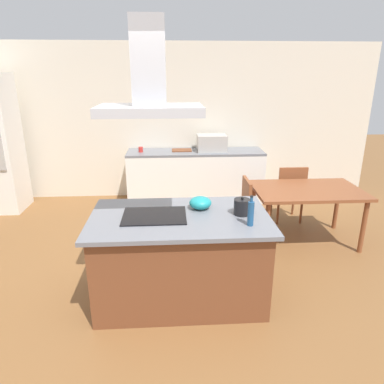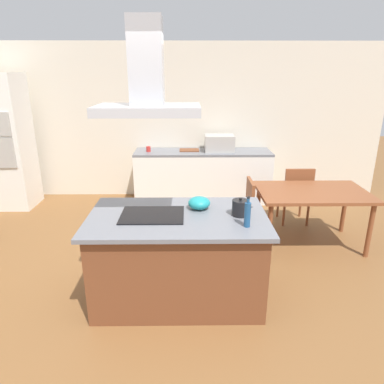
{
  "view_description": "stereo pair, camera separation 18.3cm",
  "coord_description": "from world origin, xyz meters",
  "px_view_note": "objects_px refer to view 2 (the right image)",
  "views": [
    {
      "loc": [
        -0.08,
        -3.07,
        2.19
      ],
      "look_at": [
        0.14,
        0.4,
        1.0
      ],
      "focal_mm": 32.56,
      "sensor_mm": 36.0,
      "label": 1
    },
    {
      "loc": [
        0.1,
        -3.08,
        2.19
      ],
      "look_at": [
        0.14,
        0.4,
        1.0
      ],
      "focal_mm": 32.56,
      "sensor_mm": 36.0,
      "label": 2
    }
  ],
  "objects_px": {
    "mixing_bowl": "(199,203)",
    "countertop_microwave": "(219,143)",
    "cutting_board": "(189,150)",
    "olive_oil_bottle": "(247,214)",
    "wall_oven_stack": "(6,143)",
    "coffee_mug_red": "(148,149)",
    "cooktop": "(152,215)",
    "dining_table": "(312,197)",
    "range_hood": "(147,84)",
    "tea_kettle": "(240,208)",
    "chair_facing_back_wall": "(296,192)",
    "chair_at_left_end": "(241,209)"
  },
  "relations": [
    {
      "from": "coffee_mug_red",
      "to": "range_hood",
      "type": "height_order",
      "value": "range_hood"
    },
    {
      "from": "tea_kettle",
      "to": "chair_facing_back_wall",
      "type": "distance_m",
      "value": 2.19
    },
    {
      "from": "wall_oven_stack",
      "to": "cutting_board",
      "type": "bearing_deg",
      "value": 5.36
    },
    {
      "from": "chair_facing_back_wall",
      "to": "range_hood",
      "type": "relative_size",
      "value": 0.99
    },
    {
      "from": "cooktop",
      "to": "chair_facing_back_wall",
      "type": "distance_m",
      "value": 2.7
    },
    {
      "from": "olive_oil_bottle",
      "to": "countertop_microwave",
      "type": "distance_m",
      "value": 3.14
    },
    {
      "from": "cutting_board",
      "to": "chair_at_left_end",
      "type": "height_order",
      "value": "cutting_board"
    },
    {
      "from": "tea_kettle",
      "to": "chair_facing_back_wall",
      "type": "bearing_deg",
      "value": 58.56
    },
    {
      "from": "cutting_board",
      "to": "coffee_mug_red",
      "type": "bearing_deg",
      "value": -174.01
    },
    {
      "from": "cutting_board",
      "to": "wall_oven_stack",
      "type": "distance_m",
      "value": 3.04
    },
    {
      "from": "coffee_mug_red",
      "to": "chair_facing_back_wall",
      "type": "xyz_separation_m",
      "value": [
        2.3,
        -1.03,
        -0.44
      ]
    },
    {
      "from": "olive_oil_bottle",
      "to": "wall_oven_stack",
      "type": "bearing_deg",
      "value": 140.49
    },
    {
      "from": "cutting_board",
      "to": "range_hood",
      "type": "bearing_deg",
      "value": -97.11
    },
    {
      "from": "olive_oil_bottle",
      "to": "cutting_board",
      "type": "xyz_separation_m",
      "value": [
        -0.5,
        3.19,
        -0.11
      ]
    },
    {
      "from": "olive_oil_bottle",
      "to": "range_hood",
      "type": "bearing_deg",
      "value": 163.37
    },
    {
      "from": "dining_table",
      "to": "cooktop",
      "type": "bearing_deg",
      "value": -149.39
    },
    {
      "from": "cooktop",
      "to": "dining_table",
      "type": "distance_m",
      "value": 2.29
    },
    {
      "from": "chair_at_left_end",
      "to": "coffee_mug_red",
      "type": "bearing_deg",
      "value": 129.15
    },
    {
      "from": "cooktop",
      "to": "coffee_mug_red",
      "type": "distance_m",
      "value": 2.88
    },
    {
      "from": "chair_at_left_end",
      "to": "cooktop",
      "type": "bearing_deg",
      "value": -131.97
    },
    {
      "from": "cutting_board",
      "to": "dining_table",
      "type": "relative_size",
      "value": 0.24
    },
    {
      "from": "mixing_bowl",
      "to": "cutting_board",
      "type": "relative_size",
      "value": 0.65
    },
    {
      "from": "cooktop",
      "to": "coffee_mug_red",
      "type": "xyz_separation_m",
      "value": [
        -0.34,
        2.86,
        0.04
      ]
    },
    {
      "from": "olive_oil_bottle",
      "to": "coffee_mug_red",
      "type": "distance_m",
      "value": 3.34
    },
    {
      "from": "countertop_microwave",
      "to": "chair_at_left_end",
      "type": "height_order",
      "value": "countertop_microwave"
    },
    {
      "from": "tea_kettle",
      "to": "countertop_microwave",
      "type": "height_order",
      "value": "countertop_microwave"
    },
    {
      "from": "wall_oven_stack",
      "to": "chair_at_left_end",
      "type": "xyz_separation_m",
      "value": [
        3.7,
        -1.49,
        -0.59
      ]
    },
    {
      "from": "chair_facing_back_wall",
      "to": "dining_table",
      "type": "bearing_deg",
      "value": -90.0
    },
    {
      "from": "cooktop",
      "to": "range_hood",
      "type": "relative_size",
      "value": 0.67
    },
    {
      "from": "dining_table",
      "to": "chair_facing_back_wall",
      "type": "distance_m",
      "value": 0.68
    },
    {
      "from": "mixing_bowl",
      "to": "dining_table",
      "type": "relative_size",
      "value": 0.16
    },
    {
      "from": "countertop_microwave",
      "to": "coffee_mug_red",
      "type": "height_order",
      "value": "countertop_microwave"
    },
    {
      "from": "wall_oven_stack",
      "to": "chair_at_left_end",
      "type": "bearing_deg",
      "value": -21.92
    },
    {
      "from": "coffee_mug_red",
      "to": "chair_facing_back_wall",
      "type": "bearing_deg",
      "value": -24.21
    },
    {
      "from": "mixing_bowl",
      "to": "chair_at_left_end",
      "type": "bearing_deg",
      "value": 59.06
    },
    {
      "from": "cutting_board",
      "to": "range_hood",
      "type": "height_order",
      "value": "range_hood"
    },
    {
      "from": "coffee_mug_red",
      "to": "wall_oven_stack",
      "type": "bearing_deg",
      "value": -174.83
    },
    {
      "from": "cutting_board",
      "to": "mixing_bowl",
      "type": "bearing_deg",
      "value": -88.18
    },
    {
      "from": "tea_kettle",
      "to": "coffee_mug_red",
      "type": "bearing_deg",
      "value": 112.46
    },
    {
      "from": "countertop_microwave",
      "to": "chair_at_left_end",
      "type": "xyz_separation_m",
      "value": [
        0.16,
        -1.72,
        -0.53
      ]
    },
    {
      "from": "countertop_microwave",
      "to": "cutting_board",
      "type": "height_order",
      "value": "countertop_microwave"
    },
    {
      "from": "mixing_bowl",
      "to": "range_hood",
      "type": "height_order",
      "value": "range_hood"
    },
    {
      "from": "mixing_bowl",
      "to": "cutting_board",
      "type": "bearing_deg",
      "value": 91.82
    },
    {
      "from": "cooktop",
      "to": "countertop_microwave",
      "type": "distance_m",
      "value": 3.02
    },
    {
      "from": "range_hood",
      "to": "cutting_board",
      "type": "bearing_deg",
      "value": 82.89
    },
    {
      "from": "mixing_bowl",
      "to": "countertop_microwave",
      "type": "relative_size",
      "value": 0.44
    },
    {
      "from": "dining_table",
      "to": "chair_facing_back_wall",
      "type": "relative_size",
      "value": 1.57
    },
    {
      "from": "cooktop",
      "to": "wall_oven_stack",
      "type": "relative_size",
      "value": 0.27
    },
    {
      "from": "cooktop",
      "to": "chair_facing_back_wall",
      "type": "height_order",
      "value": "cooktop"
    },
    {
      "from": "cooktop",
      "to": "range_hood",
      "type": "distance_m",
      "value": 1.2
    }
  ]
}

